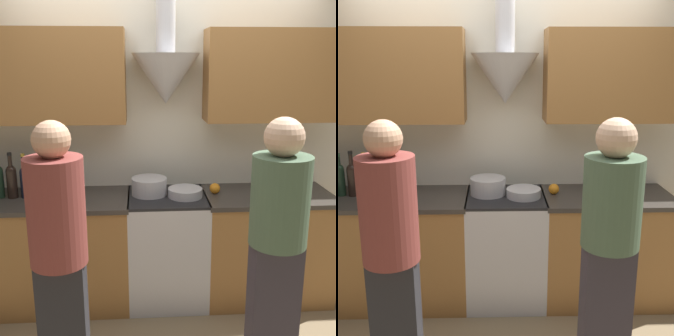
# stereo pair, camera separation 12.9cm
# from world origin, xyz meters

# --- Properties ---
(ground_plane) EXTENTS (12.00, 12.00, 0.00)m
(ground_plane) POSITION_xyz_m (0.00, 0.00, 0.00)
(ground_plane) COLOR #847051
(wall_back) EXTENTS (8.40, 0.52, 2.60)m
(wall_back) POSITION_xyz_m (-0.10, 0.62, 1.47)
(wall_back) COLOR silver
(wall_back) RESTS_ON ground_plane
(counter_left) EXTENTS (1.59, 0.62, 0.89)m
(counter_left) POSITION_xyz_m (-1.09, 0.36, 0.44)
(counter_left) COLOR #9E6B38
(counter_left) RESTS_ON ground_plane
(counter_right) EXTENTS (1.02, 0.62, 0.89)m
(counter_right) POSITION_xyz_m (0.81, 0.36, 0.44)
(counter_right) COLOR #9E6B38
(counter_right) RESTS_ON ground_plane
(stove_range) EXTENTS (0.62, 0.60, 0.89)m
(stove_range) POSITION_xyz_m (0.00, 0.36, 0.45)
(stove_range) COLOR silver
(stove_range) RESTS_ON ground_plane
(wine_bottle_5) EXTENTS (0.07, 0.07, 0.34)m
(wine_bottle_5) POSITION_xyz_m (-1.29, 0.40, 1.03)
(wine_bottle_5) COLOR black
(wine_bottle_5) RESTS_ON counter_left
(wine_bottle_6) EXTENTS (0.08, 0.08, 0.36)m
(wine_bottle_6) POSITION_xyz_m (-1.19, 0.39, 1.03)
(wine_bottle_6) COLOR black
(wine_bottle_6) RESTS_ON counter_left
(wine_bottle_7) EXTENTS (0.07, 0.07, 0.35)m
(wine_bottle_7) POSITION_xyz_m (-1.10, 0.39, 1.02)
(wine_bottle_7) COLOR black
(wine_bottle_7) RESTS_ON counter_left
(wine_bottle_8) EXTENTS (0.08, 0.08, 0.34)m
(wine_bottle_8) POSITION_xyz_m (-1.01, 0.41, 1.02)
(wine_bottle_8) COLOR black
(wine_bottle_8) RESTS_ON counter_left
(wine_bottle_9) EXTENTS (0.07, 0.07, 0.34)m
(wine_bottle_9) POSITION_xyz_m (-0.90, 0.40, 1.02)
(wine_bottle_9) COLOR black
(wine_bottle_9) RESTS_ON counter_left
(stock_pot) EXTENTS (0.28, 0.28, 0.14)m
(stock_pot) POSITION_xyz_m (-0.14, 0.40, 0.95)
(stock_pot) COLOR silver
(stock_pot) RESTS_ON stove_range
(mixing_bowl) EXTENTS (0.27, 0.27, 0.07)m
(mixing_bowl) POSITION_xyz_m (0.14, 0.32, 0.92)
(mixing_bowl) COLOR silver
(mixing_bowl) RESTS_ON stove_range
(orange_fruit) EXTENTS (0.08, 0.08, 0.08)m
(orange_fruit) POSITION_xyz_m (0.38, 0.38, 0.93)
(orange_fruit) COLOR orange
(orange_fruit) RESTS_ON counter_right
(person_foreground_left) EXTENTS (0.31, 0.31, 1.63)m
(person_foreground_left) POSITION_xyz_m (-0.66, -0.62, 0.90)
(person_foreground_left) COLOR #28282D
(person_foreground_left) RESTS_ON ground_plane
(person_foreground_right) EXTENTS (0.32, 0.32, 1.64)m
(person_foreground_right) POSITION_xyz_m (0.55, -0.65, 0.91)
(person_foreground_right) COLOR #38333D
(person_foreground_right) RESTS_ON ground_plane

